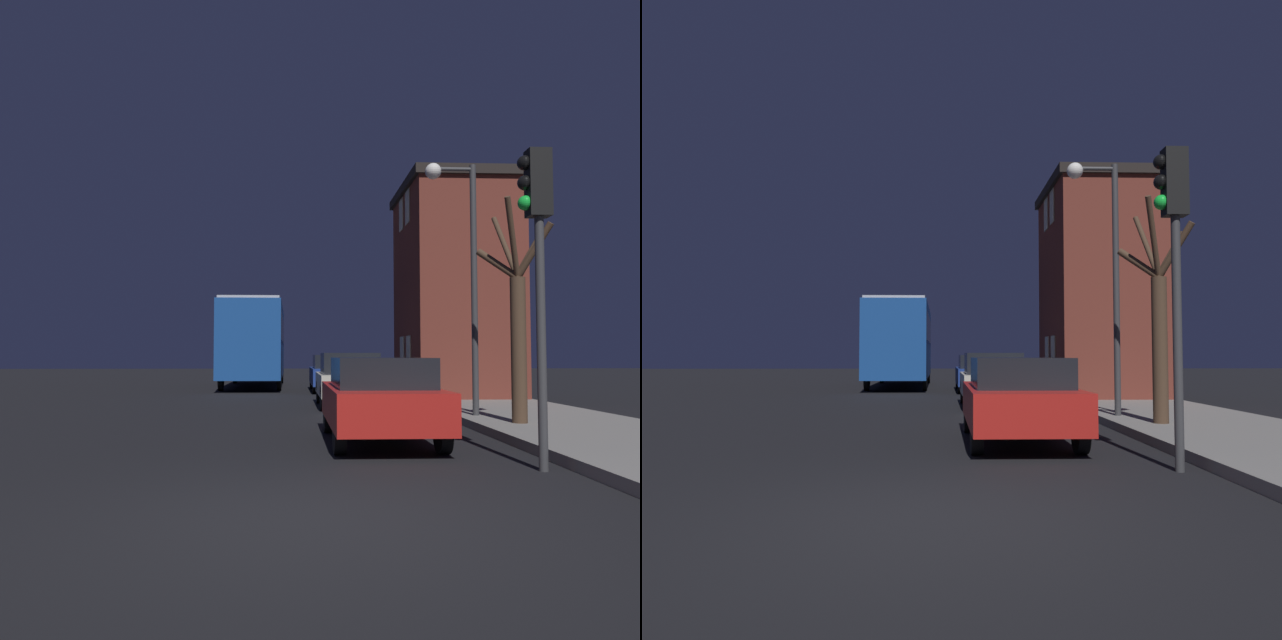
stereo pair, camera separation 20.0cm
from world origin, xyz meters
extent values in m
plane|color=black|center=(0.00, 0.00, 0.00)|extent=(120.00, 120.00, 0.00)
cube|color=brown|center=(5.34, 14.85, 3.57)|extent=(3.34, 4.75, 6.80)
cube|color=black|center=(5.34, 14.85, 7.12)|extent=(3.58, 4.99, 0.30)
cube|color=beige|center=(3.65, 14.27, 1.57)|extent=(0.03, 0.70, 1.10)
cube|color=beige|center=(3.65, 15.44, 1.57)|extent=(0.03, 0.70, 1.10)
cube|color=beige|center=(3.65, 14.27, 6.37)|extent=(0.03, 0.70, 1.10)
cube|color=beige|center=(3.65, 15.44, 6.37)|extent=(0.03, 0.70, 1.10)
cylinder|color=#38383A|center=(3.90, 7.80, 2.97)|extent=(0.14, 0.14, 5.62)
cylinder|color=#38383A|center=(3.45, 7.80, 5.68)|extent=(0.90, 0.09, 0.09)
sphere|color=white|center=(3.00, 7.80, 5.63)|extent=(0.36, 0.36, 0.36)
cylinder|color=#38383A|center=(3.09, 2.13, 1.67)|extent=(0.12, 0.12, 3.33)
cube|color=black|center=(3.09, 2.13, 3.78)|extent=(0.30, 0.24, 0.90)
sphere|color=black|center=(2.91, 2.13, 4.05)|extent=(0.20, 0.20, 0.20)
sphere|color=black|center=(2.91, 2.13, 3.78)|extent=(0.20, 0.20, 0.20)
sphere|color=green|center=(2.91, 2.13, 3.51)|extent=(0.20, 0.20, 0.20)
cylinder|color=#473323|center=(4.31, 6.25, 1.60)|extent=(0.30, 0.30, 2.87)
cylinder|color=#473323|center=(3.99, 6.47, 3.33)|extent=(0.79, 0.62, 0.70)
cylinder|color=#473323|center=(4.55, 5.99, 3.54)|extent=(0.65, 0.68, 1.07)
cylinder|color=#473323|center=(4.55, 6.17, 3.47)|extent=(0.64, 0.33, 0.94)
cylinder|color=#473323|center=(4.23, 6.68, 3.73)|extent=(0.29, 0.98, 1.44)
cylinder|color=#473323|center=(4.11, 5.94, 3.77)|extent=(0.55, 0.77, 1.52)
cube|color=#194793|center=(-1.87, 23.49, 2.10)|extent=(2.59, 10.21, 3.24)
cube|color=black|center=(-1.87, 23.49, 2.68)|extent=(2.61, 9.39, 1.17)
cube|color=#B2B2B2|center=(-1.87, 23.49, 3.78)|extent=(2.46, 9.70, 0.12)
cylinder|color=black|center=(-0.66, 26.81, 0.48)|extent=(0.18, 0.96, 0.96)
cylinder|color=black|center=(-3.08, 26.81, 0.48)|extent=(0.18, 0.96, 0.96)
cylinder|color=black|center=(-0.66, 20.17, 0.48)|extent=(0.18, 0.96, 0.96)
cylinder|color=black|center=(-3.08, 20.17, 0.48)|extent=(0.18, 0.96, 0.96)
cube|color=#B21E19|center=(1.34, 4.92, 0.64)|extent=(1.76, 4.13, 0.63)
cube|color=black|center=(1.34, 4.72, 1.21)|extent=(1.55, 2.15, 0.50)
cylinder|color=black|center=(2.13, 6.27, 0.33)|extent=(0.18, 0.65, 0.65)
cylinder|color=black|center=(0.55, 6.27, 0.33)|extent=(0.18, 0.65, 0.65)
cylinder|color=black|center=(2.13, 3.58, 0.33)|extent=(0.18, 0.65, 0.65)
cylinder|color=black|center=(0.55, 3.58, 0.33)|extent=(0.18, 0.65, 0.65)
cube|color=beige|center=(1.49, 12.24, 0.65)|extent=(1.76, 3.86, 0.61)
cube|color=black|center=(1.49, 12.05, 1.25)|extent=(1.55, 2.00, 0.60)
cylinder|color=black|center=(2.28, 13.49, 0.34)|extent=(0.18, 0.69, 0.69)
cylinder|color=black|center=(0.70, 13.49, 0.34)|extent=(0.18, 0.69, 0.69)
cylinder|color=black|center=(2.28, 10.99, 0.34)|extent=(0.18, 0.69, 0.69)
cylinder|color=black|center=(0.70, 10.99, 0.34)|extent=(0.18, 0.69, 0.69)
cube|color=navy|center=(1.56, 19.74, 0.62)|extent=(1.84, 4.74, 0.66)
cube|color=black|center=(1.56, 19.51, 1.22)|extent=(1.62, 2.47, 0.53)
cylinder|color=black|center=(2.39, 21.28, 0.29)|extent=(0.18, 0.59, 0.59)
cylinder|color=black|center=(0.73, 21.28, 0.29)|extent=(0.18, 0.59, 0.59)
cylinder|color=black|center=(2.39, 18.20, 0.29)|extent=(0.18, 0.59, 0.59)
cylinder|color=black|center=(0.73, 18.20, 0.29)|extent=(0.18, 0.59, 0.59)
camera|label=1|loc=(-0.19, -5.88, 1.51)|focal=35.00mm
camera|label=2|loc=(0.01, -5.88, 1.51)|focal=35.00mm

